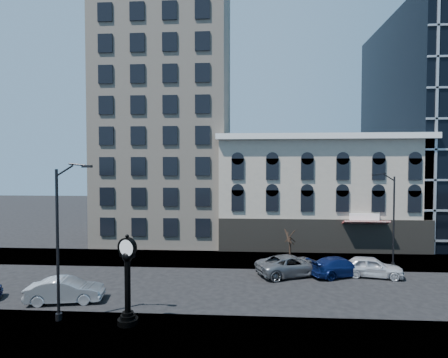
{
  "coord_description": "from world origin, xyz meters",
  "views": [
    {
      "loc": [
        3.86,
        -25.61,
        9.04
      ],
      "look_at": [
        2.0,
        4.0,
        8.0
      ],
      "focal_mm": 28.0,
      "sensor_mm": 36.0,
      "label": 1
    }
  ],
  "objects": [
    {
      "name": "sidewalk_near",
      "position": [
        0.0,
        -8.0,
        0.06
      ],
      "size": [
        160.0,
        6.0,
        0.12
      ],
      "primitive_type": "cube",
      "color": "gray",
      "rests_on": "ground"
    },
    {
      "name": "ground",
      "position": [
        0.0,
        0.0,
        0.0
      ],
      "size": [
        160.0,
        160.0,
        0.0
      ],
      "primitive_type": "plane",
      "color": "black",
      "rests_on": "ground"
    },
    {
      "name": "cream_tower",
      "position": [
        -6.11,
        18.88,
        19.32
      ],
      "size": [
        15.9,
        15.4,
        42.5
      ],
      "color": "#C1AF9B",
      "rests_on": "ground"
    },
    {
      "name": "sidewalk_far",
      "position": [
        0.0,
        8.0,
        0.06
      ],
      "size": [
        160.0,
        6.0,
        0.12
      ],
      "primitive_type": "cube",
      "color": "gray",
      "rests_on": "ground"
    },
    {
      "name": "street_lamp_far",
      "position": [
        16.34,
        5.85,
        6.56
      ],
      "size": [
        2.17,
        0.77,
        8.53
      ],
      "rotation": [
        0.0,
        0.0,
        3.39
      ],
      "color": "black",
      "rests_on": "sidewalk_far"
    },
    {
      "name": "car_far_a",
      "position": [
        7.72,
        3.5,
        0.84
      ],
      "size": [
        6.62,
        4.76,
        1.67
      ],
      "primitive_type": "imported",
      "rotation": [
        0.0,
        0.0,
        1.94
      ],
      "color": "#595B60",
      "rests_on": "ground"
    },
    {
      "name": "car_far_b",
      "position": [
        11.64,
        3.56,
        0.78
      ],
      "size": [
        5.79,
        4.07,
        1.56
      ],
      "primitive_type": "imported",
      "rotation": [
        0.0,
        0.0,
        1.96
      ],
      "color": "#0C194C",
      "rests_on": "ground"
    },
    {
      "name": "car_near_b",
      "position": [
        -8.16,
        -3.3,
        0.8
      ],
      "size": [
        5.09,
        2.55,
        1.6
      ],
      "primitive_type": "imported",
      "rotation": [
        0.0,
        0.0,
        1.75
      ],
      "color": "#A5A8AD",
      "rests_on": "ground"
    },
    {
      "name": "victorian_row",
      "position": [
        12.0,
        15.89,
        6.0
      ],
      "size": [
        22.6,
        11.19,
        12.5
      ],
      "color": "#B4A794",
      "rests_on": "ground"
    },
    {
      "name": "street_clock",
      "position": [
        -2.8,
        -6.51,
        2.44
      ],
      "size": [
        1.16,
        1.16,
        5.12
      ],
      "rotation": [
        0.0,
        0.0,
        -0.34
      ],
      "color": "black",
      "rests_on": "sidewalk_near"
    },
    {
      "name": "bare_tree_far",
      "position": [
        8.09,
        7.77,
        2.68
      ],
      "size": [
        1.98,
        1.98,
        3.41
      ],
      "color": "black",
      "rests_on": "sidewalk_far"
    },
    {
      "name": "car_far_c",
      "position": [
        14.18,
        3.51,
        0.83
      ],
      "size": [
        5.12,
        2.78,
        1.65
      ],
      "primitive_type": "imported",
      "rotation": [
        0.0,
        0.0,
        1.39
      ],
      "color": "silver",
      "rests_on": "ground"
    },
    {
      "name": "street_lamp_near",
      "position": [
        -6.3,
        -6.34,
        7.14
      ],
      "size": [
        2.41,
        0.51,
        9.3
      ],
      "rotation": [
        0.0,
        0.0,
        -0.09
      ],
      "color": "black",
      "rests_on": "sidewalk_near"
    }
  ]
}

